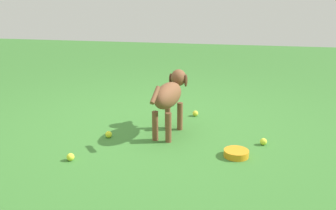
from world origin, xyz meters
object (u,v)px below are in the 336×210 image
Objects in this scene: tennis_ball_2 at (70,157)px; tennis_ball_3 at (263,142)px; tennis_ball_1 at (195,113)px; dog at (170,95)px; water_bowl at (236,153)px; tennis_ball_0 at (109,134)px.

tennis_ball_3 is at bearing -157.33° from tennis_ball_2.
tennis_ball_2 is at bearing 57.31° from tennis_ball_1.
tennis_ball_1 is at bearing -43.62° from tennis_ball_3.
dog is at bearing -7.66° from tennis_ball_3.
tennis_ball_1 is 1.14m from water_bowl.
tennis_ball_2 is at bearing 14.97° from water_bowl.
tennis_ball_0 is 1.00× the size of tennis_ball_2.
water_bowl is (-1.26, 0.19, -0.00)m from tennis_ball_0.
tennis_ball_0 is (0.57, 0.25, -0.37)m from dog.
water_bowl is (-1.39, -0.37, -0.00)m from tennis_ball_2.
tennis_ball_1 is at bearing -122.69° from tennis_ball_2.
tennis_ball_1 reaches higher than water_bowl.
dog reaches higher than tennis_ball_2.
tennis_ball_0 is 0.30× the size of water_bowl.
dog is 4.10× the size of water_bowl.
tennis_ball_0 is at bearing 47.65° from tennis_ball_1.
tennis_ball_0 is 1.51m from tennis_ball_3.
dog is 0.90m from water_bowl.
tennis_ball_0 is at bearing -103.44° from tennis_ball_2.
tennis_ball_3 is at bearing 136.38° from tennis_ball_1.
tennis_ball_0 is at bearing 121.85° from dog.
tennis_ball_0 is 1.27m from water_bowl.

